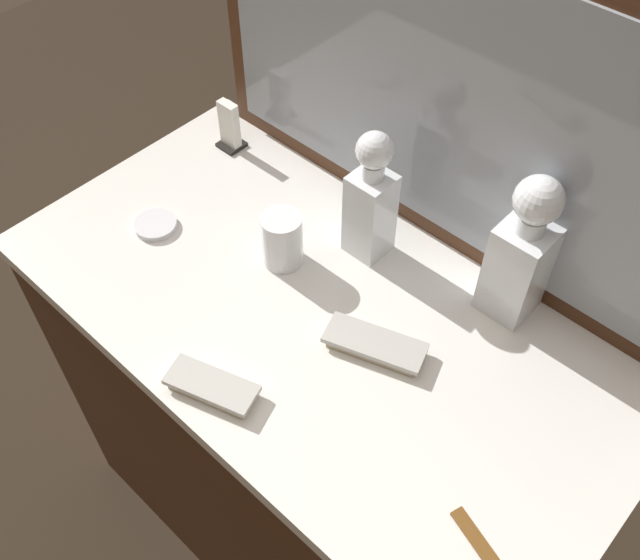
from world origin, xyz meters
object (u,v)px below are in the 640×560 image
object	(u,v)px
crystal_decanter_center	(520,260)
crystal_tumbler_front	(282,241)
crystal_decanter_far_right	(370,207)
napkin_holder	(230,129)
silver_brush_far_right	(212,387)
silver_brush_center	(374,345)
tortoiseshell_comb	(482,547)
porcelain_dish	(156,225)

from	to	relation	value
crystal_decanter_center	crystal_tumbler_front	xyz separation A→B (m)	(-0.36, -0.19, -0.07)
crystal_decanter_far_right	crystal_tumbler_front	world-z (taller)	crystal_decanter_far_right
crystal_decanter_center	napkin_holder	xyz separation A→B (m)	(-0.67, -0.03, -0.07)
silver_brush_far_right	crystal_decanter_far_right	bearing A→B (deg)	93.05
crystal_tumbler_front	silver_brush_center	world-z (taller)	crystal_tumbler_front
silver_brush_far_right	tortoiseshell_comb	distance (m)	0.47
crystal_decanter_far_right	silver_brush_center	world-z (taller)	crystal_decanter_far_right
tortoiseshell_comb	porcelain_dish	bearing A→B (deg)	173.98
tortoiseshell_comb	silver_brush_far_right	bearing A→B (deg)	-169.53
silver_brush_center	napkin_holder	bearing A→B (deg)	160.66
crystal_decanter_far_right	crystal_decanter_center	size ratio (longest dim) A/B	0.92
crystal_decanter_far_right	crystal_decanter_center	world-z (taller)	crystal_decanter_center
porcelain_dish	napkin_holder	xyz separation A→B (m)	(-0.07, 0.26, 0.04)
crystal_decanter_center	silver_brush_far_right	xyz separation A→B (m)	(-0.24, -0.47, -0.10)
crystal_tumbler_front	silver_brush_far_right	xyz separation A→B (m)	(0.12, -0.28, -0.04)
crystal_decanter_center	napkin_holder	distance (m)	0.68
crystal_tumbler_front	silver_brush_far_right	distance (m)	0.30
porcelain_dish	crystal_tumbler_front	bearing A→B (deg)	23.97
crystal_decanter_far_right	tortoiseshell_comb	world-z (taller)	crystal_decanter_far_right
crystal_decanter_center	crystal_tumbler_front	bearing A→B (deg)	-152.17
crystal_tumbler_front	porcelain_dish	distance (m)	0.27
crystal_decanter_far_right	silver_brush_center	bearing A→B (deg)	-46.91
crystal_decanter_far_right	silver_brush_far_right	size ratio (longest dim) A/B	1.66
silver_brush_far_right	porcelain_dish	size ratio (longest dim) A/B	1.94
crystal_decanter_center	crystal_tumbler_front	world-z (taller)	crystal_decanter_center
porcelain_dish	napkin_holder	distance (m)	0.28
tortoiseshell_comb	silver_brush_center	bearing A→B (deg)	154.65
crystal_tumbler_front	napkin_holder	xyz separation A→B (m)	(-0.31, 0.16, -0.00)
tortoiseshell_comb	napkin_holder	bearing A→B (deg)	158.42
crystal_decanter_center	crystal_tumbler_front	distance (m)	0.41
crystal_tumbler_front	silver_brush_center	size ratio (longest dim) A/B	0.60
silver_brush_center	porcelain_dish	size ratio (longest dim) A/B	2.20
silver_brush_center	porcelain_dish	xyz separation A→B (m)	(-0.49, -0.07, -0.01)
napkin_holder	silver_brush_center	bearing A→B (deg)	-19.34
silver_brush_far_right	napkin_holder	bearing A→B (deg)	134.54
porcelain_dish	tortoiseshell_comb	world-z (taller)	porcelain_dish
porcelain_dish	tortoiseshell_comb	distance (m)	0.82
crystal_decanter_center	porcelain_dish	size ratio (longest dim) A/B	3.53
crystal_decanter_far_right	napkin_holder	world-z (taller)	crystal_decanter_far_right
silver_brush_center	crystal_decanter_far_right	bearing A→B (deg)	133.09
silver_brush_center	silver_brush_far_right	bearing A→B (deg)	-120.08
napkin_holder	crystal_decanter_center	bearing A→B (deg)	2.79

